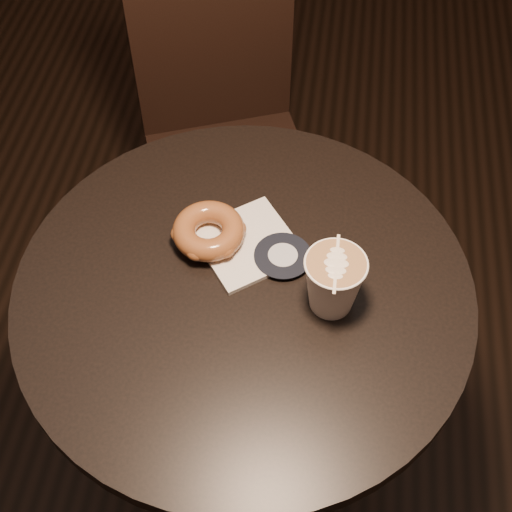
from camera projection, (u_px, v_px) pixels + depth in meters
name	position (u px, v px, depth m)	size (l,w,h in m)	color
cafe_table	(245.00, 350.00, 1.24)	(0.70, 0.70, 0.75)	black
chair	(222.00, 114.00, 1.65)	(0.47, 0.47, 0.92)	black
pastry_bag	(248.00, 244.00, 1.12)	(0.14, 0.14, 0.01)	silver
doughnut	(209.00, 231.00, 1.11)	(0.11, 0.11, 0.04)	brown
latte_cup	(333.00, 283.00, 1.02)	(0.09, 0.09, 0.10)	white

